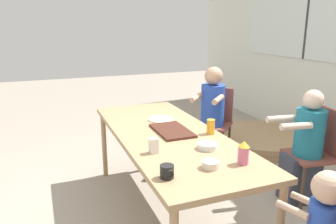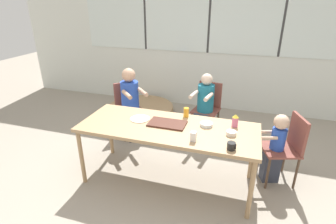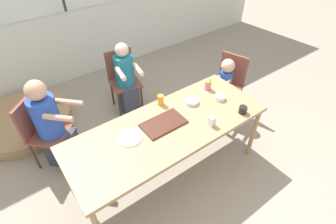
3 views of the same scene
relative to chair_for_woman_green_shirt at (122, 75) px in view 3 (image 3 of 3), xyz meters
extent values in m
plane|color=gray|center=(-0.24, -1.43, -0.52)|extent=(16.00, 16.00, 0.00)
cube|color=tan|center=(-0.24, -1.43, 0.22)|extent=(2.07, 0.81, 0.04)
cylinder|color=tan|center=(0.74, -1.78, -0.16)|extent=(0.05, 0.05, 0.72)
cylinder|color=tan|center=(-1.23, -1.07, -0.16)|extent=(0.05, 0.05, 0.72)
cylinder|color=tan|center=(0.74, -1.07, -0.16)|extent=(0.05, 0.05, 0.72)
cube|color=brown|center=(-0.02, -0.09, -0.08)|extent=(0.46, 0.46, 0.03)
cube|color=brown|center=(0.01, 0.09, 0.14)|extent=(0.38, 0.10, 0.42)
cylinder|color=#4C3828|center=(0.12, -0.29, -0.31)|extent=(0.03, 0.03, 0.43)
cylinder|color=#4C3828|center=(-0.21, -0.23, -0.31)|extent=(0.03, 0.03, 0.43)
cylinder|color=#4C3828|center=(0.18, 0.05, -0.31)|extent=(0.03, 0.03, 0.43)
cylinder|color=#4C3828|center=(-0.15, 0.11, -0.31)|extent=(0.03, 0.03, 0.43)
cube|color=brown|center=(-1.20, -0.46, -0.08)|extent=(0.57, 0.57, 0.03)
cube|color=brown|center=(-1.32, -0.34, 0.14)|extent=(0.30, 0.29, 0.42)
cylinder|color=#4C3828|center=(-0.96, -0.47, -0.31)|extent=(0.03, 0.03, 0.43)
cylinder|color=#4C3828|center=(-1.20, -0.71, -0.31)|extent=(0.03, 0.03, 0.43)
cylinder|color=#4C3828|center=(-1.20, -0.22, -0.31)|extent=(0.03, 0.03, 0.43)
cylinder|color=#4C3828|center=(-1.44, -0.46, -0.31)|extent=(0.03, 0.03, 0.43)
cube|color=brown|center=(1.05, -1.02, -0.08)|extent=(0.50, 0.50, 0.03)
cube|color=brown|center=(1.22, -0.96, 0.14)|extent=(0.15, 0.37, 0.42)
cylinder|color=#4C3828|center=(0.94, -1.23, -0.31)|extent=(0.03, 0.03, 0.43)
cylinder|color=#4C3828|center=(0.84, -0.90, -0.31)|extent=(0.03, 0.03, 0.43)
cylinder|color=#4C3828|center=(1.26, -1.13, -0.31)|extent=(0.03, 0.03, 0.43)
cylinder|color=#4C3828|center=(1.16, -0.80, -0.31)|extent=(0.03, 0.03, 0.43)
cube|color=#333847|center=(-0.03, -0.18, -0.30)|extent=(0.28, 0.35, 0.46)
cylinder|color=#1E7089|center=(-0.02, -0.13, 0.15)|extent=(0.26, 0.26, 0.44)
sphere|color=beige|center=(-0.02, -0.13, 0.46)|extent=(0.18, 0.18, 0.18)
cylinder|color=beige|center=(0.06, -0.37, 0.26)|extent=(0.11, 0.29, 0.06)
cylinder|color=beige|center=(-0.18, -0.33, 0.26)|extent=(0.11, 0.29, 0.06)
cube|color=#333847|center=(-1.13, -0.53, -0.30)|extent=(0.41, 0.41, 0.46)
cylinder|color=#284CB7|center=(-1.17, -0.49, 0.17)|extent=(0.28, 0.28, 0.49)
sphere|color=tan|center=(-1.17, -0.49, 0.52)|extent=(0.21, 0.21, 0.21)
cylinder|color=tan|center=(-0.91, -0.57, 0.30)|extent=(0.26, 0.26, 0.06)
cylinder|color=tan|center=(-1.09, -0.75, 0.30)|extent=(0.26, 0.26, 0.06)
cube|color=#333847|center=(0.98, -1.04, -0.30)|extent=(0.24, 0.21, 0.46)
cylinder|color=#284CB7|center=(1.01, -1.03, 0.07)|extent=(0.17, 0.17, 0.27)
sphere|color=#DBB293|center=(1.01, -1.03, 0.29)|extent=(0.18, 0.18, 0.18)
cylinder|color=#DBB293|center=(0.90, -1.14, 0.12)|extent=(0.19, 0.09, 0.04)
cylinder|color=#DBB293|center=(0.85, -1.00, 0.12)|extent=(0.19, 0.09, 0.04)
cube|color=#472319|center=(-0.26, -1.38, 0.25)|extent=(0.44, 0.26, 0.02)
cylinder|color=black|center=(0.50, -1.73, 0.28)|extent=(0.08, 0.08, 0.08)
torus|color=black|center=(0.54, -1.73, 0.28)|extent=(0.01, 0.06, 0.06)
cylinder|color=#CC668C|center=(0.50, -1.20, 0.30)|extent=(0.07, 0.07, 0.12)
cone|color=gold|center=(0.50, -1.20, 0.37)|extent=(0.07, 0.07, 0.04)
cylinder|color=gold|center=(-0.10, -1.11, 0.30)|extent=(0.07, 0.07, 0.12)
cube|color=silver|center=(0.11, -1.68, 0.29)|extent=(0.06, 0.06, 0.10)
cylinder|color=silver|center=(0.48, -1.43, 0.26)|extent=(0.11, 0.11, 0.05)
cylinder|color=silver|center=(0.18, -1.29, 0.26)|extent=(0.15, 0.15, 0.04)
cylinder|color=beige|center=(-0.63, -1.35, 0.24)|extent=(0.24, 0.24, 0.01)
cylinder|color=tan|center=(-1.40, 0.43, -0.51)|extent=(1.29, 1.29, 0.03)
cylinder|color=tan|center=(-1.40, 0.43, -0.48)|extent=(1.30, 1.30, 0.03)
cylinder|color=tan|center=(-1.40, 0.43, -0.45)|extent=(1.29, 1.29, 0.03)
cylinder|color=tan|center=(-1.40, 0.43, -0.42)|extent=(1.30, 1.30, 0.03)
cylinder|color=tan|center=(-1.40, 0.43, -0.39)|extent=(1.29, 1.29, 0.03)
camera|label=1|loc=(2.13, -2.36, 1.11)|focal=35.00mm
camera|label=2|loc=(0.58, -4.03, 1.61)|focal=28.00mm
camera|label=3|loc=(-1.35, -2.94, 2.03)|focal=28.00mm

